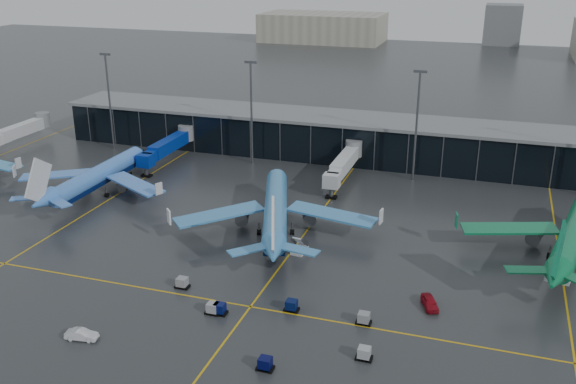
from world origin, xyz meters
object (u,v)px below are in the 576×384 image
(baggage_carts, at_px, (269,319))
(airliner_klm_near, at_px, (276,196))
(service_van_red, at_px, (430,302))
(airliner_aer_lingus, at_px, (576,221))
(mobile_airstair, at_px, (299,249))
(airliner_arkefly, at_px, (98,164))
(service_van_white, at_px, (82,335))

(baggage_carts, bearing_deg, airliner_klm_near, 107.55)
(airliner_klm_near, xyz_separation_m, service_van_red, (31.25, -19.64, -6.18))
(airliner_klm_near, relative_size, baggage_carts, 1.36)
(airliner_aer_lingus, distance_m, mobile_airstair, 47.42)
(airliner_klm_near, relative_size, service_van_red, 9.50)
(service_van_red, bearing_deg, airliner_arkefly, 139.07)
(airliner_arkefly, height_order, service_van_red, airliner_arkefly)
(baggage_carts, xyz_separation_m, mobile_airstair, (-2.68, 23.37, 0.01))
(airliner_klm_near, relative_size, mobile_airstair, 13.21)
(airliner_arkefly, distance_m, service_van_red, 79.43)
(airliner_arkefly, relative_size, mobile_airstair, 12.27)
(service_van_red, xyz_separation_m, service_van_white, (-44.24, -23.58, -0.07))
(airliner_arkefly, height_order, mobile_airstair, airliner_arkefly)
(mobile_airstair, relative_size, service_van_white, 0.76)
(baggage_carts, bearing_deg, airliner_aer_lingus, 40.53)
(airliner_aer_lingus, distance_m, service_van_red, 33.03)
(mobile_airstair, distance_m, service_van_white, 40.59)
(service_van_red, distance_m, service_van_white, 50.13)
(airliner_arkefly, distance_m, airliner_klm_near, 43.93)
(airliner_klm_near, bearing_deg, service_van_white, -125.17)
(baggage_carts, distance_m, mobile_airstair, 23.53)
(service_van_red, relative_size, service_van_white, 1.06)
(airliner_klm_near, xyz_separation_m, airliner_aer_lingus, (52.45, 4.95, -0.14))
(airliner_arkefly, xyz_separation_m, mobile_airstair, (50.62, -15.01, -5.73))
(baggage_carts, relative_size, mobile_airstair, 9.72)
(mobile_airstair, bearing_deg, service_van_red, -19.41)
(service_van_white, bearing_deg, airliner_aer_lingus, -62.87)
(airliner_arkefly, relative_size, airliner_aer_lingus, 0.95)
(service_van_red, bearing_deg, airliner_aer_lingus, 27.93)
(airliner_klm_near, bearing_deg, service_van_red, -50.59)
(airliner_arkefly, xyz_separation_m, service_van_red, (74.63, -26.61, -5.68))
(mobile_airstair, distance_m, service_van_red, 26.66)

